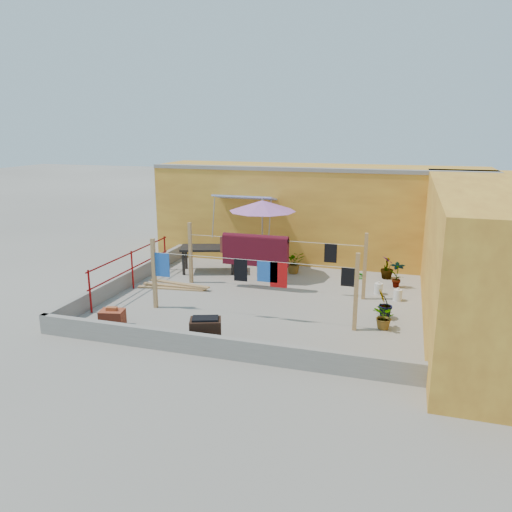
{
  "coord_description": "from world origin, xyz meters",
  "views": [
    {
      "loc": [
        3.44,
        -12.12,
        4.47
      ],
      "look_at": [
        -0.35,
        0.3,
        1.1
      ],
      "focal_mm": 35.0,
      "sensor_mm": 36.0,
      "label": 1
    }
  ],
  "objects_px": {
    "water_jug_a": "(398,295)",
    "patio_umbrella": "(262,206)",
    "brick_stack": "(112,318)",
    "brazier": "(206,331)",
    "plant_back_a": "(294,262)",
    "white_basin": "(297,355)",
    "water_jug_b": "(378,289)",
    "outdoor_table": "(209,249)",
    "green_hose": "(357,276)"
  },
  "relations": [
    {
      "from": "outdoor_table",
      "to": "patio_umbrella",
      "type": "bearing_deg",
      "value": 1.76
    },
    {
      "from": "patio_umbrella",
      "to": "plant_back_a",
      "type": "relative_size",
      "value": 3.44
    },
    {
      "from": "brick_stack",
      "to": "outdoor_table",
      "type": "bearing_deg",
      "value": 84.85
    },
    {
      "from": "brazier",
      "to": "plant_back_a",
      "type": "xyz_separation_m",
      "value": [
        0.64,
        5.69,
        0.07
      ]
    },
    {
      "from": "patio_umbrella",
      "to": "brazier",
      "type": "distance_m",
      "value": 5.45
    },
    {
      "from": "white_basin",
      "to": "water_jug_a",
      "type": "distance_m",
      "value": 4.47
    },
    {
      "from": "white_basin",
      "to": "green_hose",
      "type": "xyz_separation_m",
      "value": [
        0.57,
        5.95,
        -0.01
      ]
    },
    {
      "from": "water_jug_a",
      "to": "plant_back_a",
      "type": "distance_m",
      "value": 3.62
    },
    {
      "from": "outdoor_table",
      "to": "white_basin",
      "type": "relative_size",
      "value": 3.53
    },
    {
      "from": "water_jug_a",
      "to": "plant_back_a",
      "type": "height_order",
      "value": "plant_back_a"
    },
    {
      "from": "water_jug_a",
      "to": "patio_umbrella",
      "type": "bearing_deg",
      "value": 164.44
    },
    {
      "from": "brazier",
      "to": "green_hose",
      "type": "height_order",
      "value": "brazier"
    },
    {
      "from": "green_hose",
      "to": "plant_back_a",
      "type": "height_order",
      "value": "plant_back_a"
    },
    {
      "from": "brick_stack",
      "to": "green_hose",
      "type": "height_order",
      "value": "brick_stack"
    },
    {
      "from": "outdoor_table",
      "to": "plant_back_a",
      "type": "relative_size",
      "value": 2.73
    },
    {
      "from": "outdoor_table",
      "to": "water_jug_a",
      "type": "xyz_separation_m",
      "value": [
        5.81,
        -1.08,
        -0.58
      ]
    },
    {
      "from": "white_basin",
      "to": "water_jug_a",
      "type": "relative_size",
      "value": 1.54
    },
    {
      "from": "patio_umbrella",
      "to": "brick_stack",
      "type": "bearing_deg",
      "value": -114.13
    },
    {
      "from": "brick_stack",
      "to": "water_jug_b",
      "type": "relative_size",
      "value": 1.7
    },
    {
      "from": "plant_back_a",
      "to": "white_basin",
      "type": "bearing_deg",
      "value": -76.68
    },
    {
      "from": "brick_stack",
      "to": "green_hose",
      "type": "distance_m",
      "value": 7.5
    },
    {
      "from": "water_jug_b",
      "to": "green_hose",
      "type": "distance_m",
      "value": 1.65
    },
    {
      "from": "green_hose",
      "to": "plant_back_a",
      "type": "xyz_separation_m",
      "value": [
        -1.94,
        -0.15,
        0.32
      ]
    },
    {
      "from": "water_jug_b",
      "to": "green_hose",
      "type": "relative_size",
      "value": 0.67
    },
    {
      "from": "white_basin",
      "to": "water_jug_b",
      "type": "distance_m",
      "value": 4.65
    },
    {
      "from": "brazier",
      "to": "white_basin",
      "type": "bearing_deg",
      "value": -2.94
    },
    {
      "from": "patio_umbrella",
      "to": "brazier",
      "type": "xyz_separation_m",
      "value": [
        0.24,
        -5.11,
        -1.88
      ]
    },
    {
      "from": "brick_stack",
      "to": "plant_back_a",
      "type": "height_order",
      "value": "plant_back_a"
    },
    {
      "from": "water_jug_b",
      "to": "plant_back_a",
      "type": "bearing_deg",
      "value": 153.59
    },
    {
      "from": "water_jug_b",
      "to": "green_hose",
      "type": "xyz_separation_m",
      "value": [
        -0.73,
        1.48,
        -0.12
      ]
    },
    {
      "from": "patio_umbrella",
      "to": "water_jug_a",
      "type": "bearing_deg",
      "value": -15.56
    },
    {
      "from": "plant_back_a",
      "to": "water_jug_a",
      "type": "bearing_deg",
      "value": -28.21
    },
    {
      "from": "outdoor_table",
      "to": "green_hose",
      "type": "distance_m",
      "value": 4.68
    },
    {
      "from": "brick_stack",
      "to": "plant_back_a",
      "type": "bearing_deg",
      "value": 60.71
    },
    {
      "from": "outdoor_table",
      "to": "green_hose",
      "type": "relative_size",
      "value": 3.61
    },
    {
      "from": "green_hose",
      "to": "plant_back_a",
      "type": "distance_m",
      "value": 1.97
    },
    {
      "from": "outdoor_table",
      "to": "brazier",
      "type": "height_order",
      "value": "outdoor_table"
    },
    {
      "from": "water_jug_a",
      "to": "brazier",
      "type": "bearing_deg",
      "value": -133.85
    },
    {
      "from": "patio_umbrella",
      "to": "water_jug_a",
      "type": "relative_size",
      "value": 6.86
    },
    {
      "from": "brick_stack",
      "to": "water_jug_a",
      "type": "height_order",
      "value": "brick_stack"
    },
    {
      "from": "water_jug_b",
      "to": "white_basin",
      "type": "bearing_deg",
      "value": -106.18
    },
    {
      "from": "patio_umbrella",
      "to": "water_jug_a",
      "type": "distance_m",
      "value": 4.67
    },
    {
      "from": "green_hose",
      "to": "outdoor_table",
      "type": "bearing_deg",
      "value": -170.22
    },
    {
      "from": "white_basin",
      "to": "water_jug_b",
      "type": "relative_size",
      "value": 1.52
    },
    {
      "from": "outdoor_table",
      "to": "brick_stack",
      "type": "distance_m",
      "value": 4.86
    },
    {
      "from": "patio_umbrella",
      "to": "outdoor_table",
      "type": "height_order",
      "value": "patio_umbrella"
    },
    {
      "from": "patio_umbrella",
      "to": "outdoor_table",
      "type": "distance_m",
      "value": 2.26
    },
    {
      "from": "outdoor_table",
      "to": "water_jug_b",
      "type": "height_order",
      "value": "outdoor_table"
    },
    {
      "from": "outdoor_table",
      "to": "water_jug_b",
      "type": "bearing_deg",
      "value": -7.46
    },
    {
      "from": "brazier",
      "to": "plant_back_a",
      "type": "distance_m",
      "value": 5.73
    }
  ]
}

